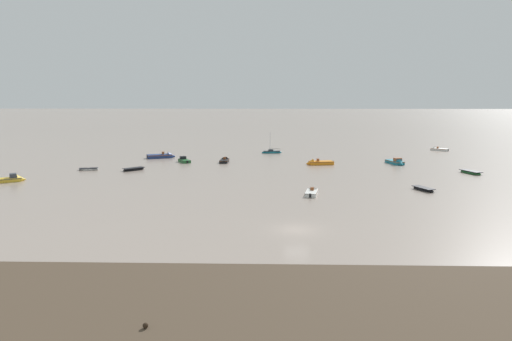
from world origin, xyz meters
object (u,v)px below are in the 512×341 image
motorboat_moored_2 (12,180)px  rowboat_moored_2 (471,172)px  rowboat_moored_3 (134,169)px  sailboat_moored_1 (272,152)px  motorboat_moored_3 (317,163)px  motorboat_moored_4 (183,161)px  motorboat_moored_5 (312,192)px  rowboat_moored_1 (423,189)px  motorboat_moored_1 (164,156)px  motorboat_moored_7 (437,150)px  motorboat_moored_6 (397,163)px  rowboat_moored_0 (89,169)px  motorboat_moored_0 (225,161)px

motorboat_moored_2 → rowboat_moored_2: 76.64m
motorboat_moored_2 → rowboat_moored_3: 19.84m
sailboat_moored_1 → motorboat_moored_3: sailboat_moored_1 is taller
rowboat_moored_2 → motorboat_moored_2: bearing=-103.3°
motorboat_moored_4 → motorboat_moored_5: (23.52, -30.58, -0.05)m
motorboat_moored_3 → motorboat_moored_4: bearing=-16.4°
rowboat_moored_2 → sailboat_moored_1: bearing=-149.2°
motorboat_moored_4 → rowboat_moored_1: bearing=-153.0°
motorboat_moored_1 → motorboat_moored_2: size_ratio=1.27×
rowboat_moored_3 → rowboat_moored_1: bearing=-63.1°
motorboat_moored_1 → motorboat_moored_7: bearing=-7.9°
rowboat_moored_3 → motorboat_moored_2: bearing=171.9°
sailboat_moored_1 → rowboat_moored_1: size_ratio=1.28×
motorboat_moored_7 → rowboat_moored_2: bearing=117.4°
sailboat_moored_1 → motorboat_moored_3: size_ratio=0.92×
motorboat_moored_1 → sailboat_moored_1: 25.18m
motorboat_moored_6 → rowboat_moored_2: bearing=27.8°
motorboat_moored_3 → rowboat_moored_1: size_ratio=1.39×
motorboat_moored_2 → rowboat_moored_2: bearing=-22.4°
rowboat_moored_1 → rowboat_moored_3: bearing=46.7°
motorboat_moored_2 → motorboat_moored_5: (46.77, -8.04, -0.08)m
motorboat_moored_2 → motorboat_moored_3: (50.29, 19.44, -0.03)m
rowboat_moored_0 → motorboat_moored_5: bearing=-37.4°
rowboat_moored_0 → motorboat_moored_7: motorboat_moored_7 is taller
rowboat_moored_1 → rowboat_moored_3: size_ratio=1.03×
motorboat_moored_1 → motorboat_moored_5: size_ratio=1.45×
motorboat_moored_4 → motorboat_moored_5: motorboat_moored_4 is taller
motorboat_moored_1 → motorboat_moored_5: motorboat_moored_1 is taller
rowboat_moored_0 → motorboat_moored_0: bearing=14.6°
motorboat_moored_2 → rowboat_moored_2: (76.02, 9.71, -0.09)m
motorboat_moored_3 → motorboat_moored_6: size_ratio=1.04×
motorboat_moored_1 → rowboat_moored_1: motorboat_moored_1 is taller
motorboat_moored_1 → motorboat_moored_2: bearing=-143.2°
rowboat_moored_0 → motorboat_moored_7: bearing=12.7°
sailboat_moored_1 → motorboat_moored_7: 41.18m
motorboat_moored_4 → motorboat_moored_2: bearing=105.9°
rowboat_moored_0 → rowboat_moored_2: bearing=-12.2°
motorboat_moored_3 → rowboat_moored_0: 43.13m
motorboat_moored_3 → motorboat_moored_6: (15.72, 0.71, 0.04)m
motorboat_moored_1 → motorboat_moored_0: bearing=-43.7°
motorboat_moored_1 → sailboat_moored_1: size_ratio=1.24×
motorboat_moored_1 → motorboat_moored_2: 33.64m
rowboat_moored_3 → motorboat_moored_1: bearing=40.8°
rowboat_moored_0 → rowboat_moored_1: bearing=-27.5°
motorboat_moored_4 → motorboat_moored_5: size_ratio=1.02×
motorboat_moored_2 → rowboat_moored_0: (7.91, 11.45, -0.13)m
motorboat_moored_0 → rowboat_moored_0: motorboat_moored_0 is taller
sailboat_moored_1 → rowboat_moored_0: bearing=32.5°
motorboat_moored_5 → motorboat_moored_6: size_ratio=0.82×
motorboat_moored_2 → rowboat_moored_0: size_ratio=1.40×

